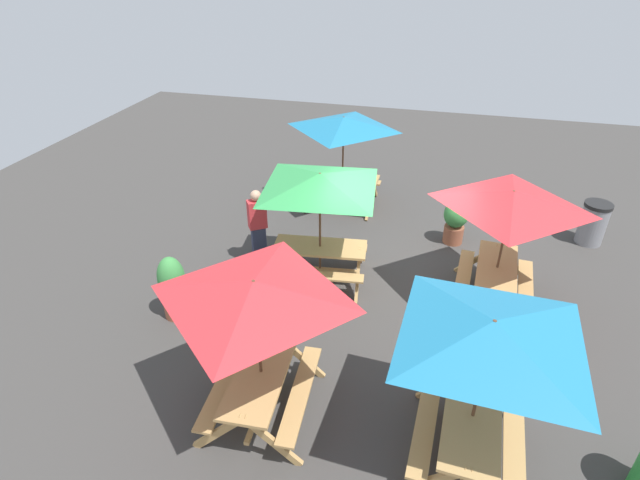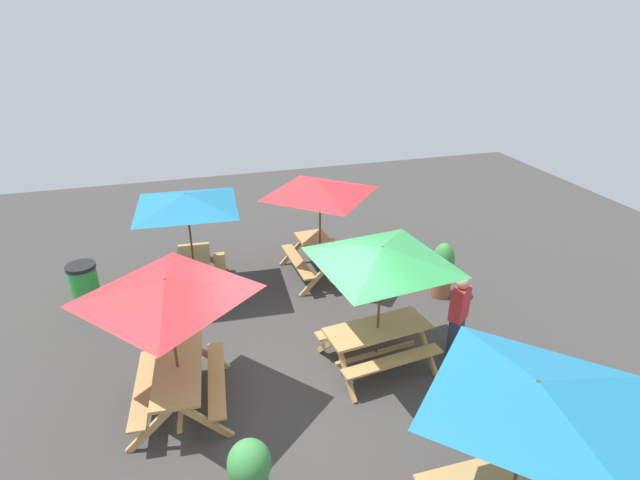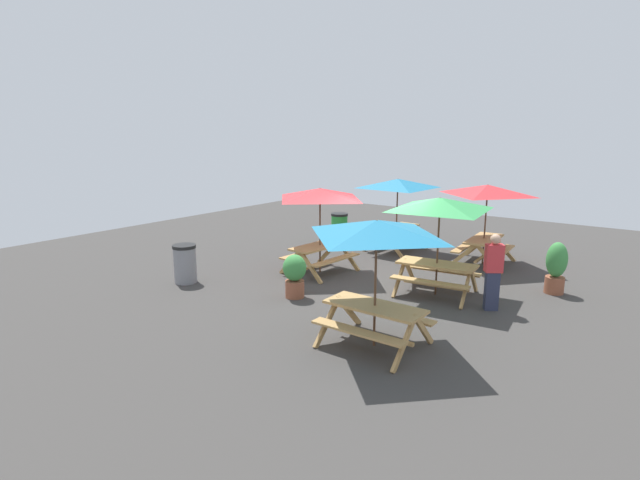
{
  "view_description": "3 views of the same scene",
  "coord_description": "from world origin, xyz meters",
  "px_view_note": "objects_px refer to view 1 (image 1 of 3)",
  "views": [
    {
      "loc": [
        8.21,
        0.65,
        5.88
      ],
      "look_at": [
        0.22,
        -1.41,
        0.9
      ],
      "focal_mm": 28.0,
      "sensor_mm": 36.0,
      "label": 1
    },
    {
      "loc": [
        -6.29,
        1.55,
        5.71
      ],
      "look_at": [
        3.61,
        -1.38,
        0.9
      ],
      "focal_mm": 28.0,
      "sensor_mm": 36.0,
      "label": 2
    },
    {
      "loc": [
        -10.43,
        -5.86,
        3.8
      ],
      "look_at": [
        0.12,
        1.91,
        0.9
      ],
      "focal_mm": 28.0,
      "sensor_mm": 36.0,
      "label": 3
    }
  ],
  "objects_px": {
    "potted_plant_0": "(173,286)",
    "picnic_table_2": "(255,301)",
    "trash_bin_gray": "(593,223)",
    "person_standing": "(258,226)",
    "picnic_table_3": "(490,342)",
    "potted_plant_1": "(455,220)",
    "picnic_table_0": "(320,189)",
    "picnic_table_4": "(344,130)",
    "picnic_table_1": "(511,207)"
  },
  "relations": [
    {
      "from": "potted_plant_0",
      "to": "picnic_table_2",
      "type": "bearing_deg",
      "value": 54.35
    },
    {
      "from": "trash_bin_gray",
      "to": "person_standing",
      "type": "relative_size",
      "value": 0.59
    },
    {
      "from": "picnic_table_3",
      "to": "potted_plant_1",
      "type": "bearing_deg",
      "value": -173.22
    },
    {
      "from": "picnic_table_0",
      "to": "trash_bin_gray",
      "type": "bearing_deg",
      "value": 20.84
    },
    {
      "from": "potted_plant_0",
      "to": "potted_plant_1",
      "type": "bearing_deg",
      "value": 129.13
    },
    {
      "from": "picnic_table_4",
      "to": "potted_plant_0",
      "type": "relative_size",
      "value": 1.88
    },
    {
      "from": "picnic_table_3",
      "to": "trash_bin_gray",
      "type": "height_order",
      "value": "picnic_table_3"
    },
    {
      "from": "picnic_table_2",
      "to": "picnic_table_3",
      "type": "xyz_separation_m",
      "value": [
        0.04,
        2.84,
        0.0
      ]
    },
    {
      "from": "picnic_table_3",
      "to": "person_standing",
      "type": "distance_m",
      "value": 5.72
    },
    {
      "from": "picnic_table_1",
      "to": "picnic_table_4",
      "type": "xyz_separation_m",
      "value": [
        -3.24,
        -3.59,
        0.0
      ]
    },
    {
      "from": "picnic_table_4",
      "to": "picnic_table_1",
      "type": "bearing_deg",
      "value": -41.56
    },
    {
      "from": "potted_plant_1",
      "to": "person_standing",
      "type": "height_order",
      "value": "person_standing"
    },
    {
      "from": "person_standing",
      "to": "trash_bin_gray",
      "type": "bearing_deg",
      "value": -14.15
    },
    {
      "from": "picnic_table_4",
      "to": "picnic_table_0",
      "type": "bearing_deg",
      "value": -84.71
    },
    {
      "from": "potted_plant_1",
      "to": "picnic_table_3",
      "type": "bearing_deg",
      "value": 3.25
    },
    {
      "from": "potted_plant_1",
      "to": "person_standing",
      "type": "distance_m",
      "value": 4.36
    },
    {
      "from": "picnic_table_3",
      "to": "potted_plant_0",
      "type": "bearing_deg",
      "value": -104.48
    },
    {
      "from": "potted_plant_0",
      "to": "potted_plant_1",
      "type": "height_order",
      "value": "potted_plant_0"
    },
    {
      "from": "picnic_table_0",
      "to": "picnic_table_3",
      "type": "distance_m",
      "value": 4.46
    },
    {
      "from": "picnic_table_0",
      "to": "picnic_table_2",
      "type": "height_order",
      "value": "same"
    },
    {
      "from": "potted_plant_1",
      "to": "person_standing",
      "type": "xyz_separation_m",
      "value": [
        1.86,
        -3.93,
        0.33
      ]
    },
    {
      "from": "picnic_table_1",
      "to": "picnic_table_0",
      "type": "bearing_deg",
      "value": -83.5
    },
    {
      "from": "picnic_table_3",
      "to": "potted_plant_1",
      "type": "distance_m",
      "value": 5.73
    },
    {
      "from": "picnic_table_2",
      "to": "picnic_table_1",
      "type": "bearing_deg",
      "value": 133.33
    },
    {
      "from": "picnic_table_2",
      "to": "person_standing",
      "type": "relative_size",
      "value": 1.4
    },
    {
      "from": "picnic_table_2",
      "to": "potted_plant_1",
      "type": "height_order",
      "value": "picnic_table_2"
    },
    {
      "from": "picnic_table_4",
      "to": "trash_bin_gray",
      "type": "xyz_separation_m",
      "value": [
        0.47,
        5.8,
        -1.49
      ]
    },
    {
      "from": "picnic_table_2",
      "to": "picnic_table_3",
      "type": "distance_m",
      "value": 2.84
    },
    {
      "from": "picnic_table_0",
      "to": "potted_plant_0",
      "type": "relative_size",
      "value": 2.27
    },
    {
      "from": "picnic_table_2",
      "to": "person_standing",
      "type": "xyz_separation_m",
      "value": [
        -3.64,
        -1.4,
        -1.1
      ]
    },
    {
      "from": "picnic_table_0",
      "to": "picnic_table_3",
      "type": "relative_size",
      "value": 1.0
    },
    {
      "from": "picnic_table_4",
      "to": "potted_plant_0",
      "type": "bearing_deg",
      "value": -110.35
    },
    {
      "from": "picnic_table_1",
      "to": "trash_bin_gray",
      "type": "bearing_deg",
      "value": 146.3
    },
    {
      "from": "picnic_table_1",
      "to": "picnic_table_4",
      "type": "bearing_deg",
      "value": -127.27
    },
    {
      "from": "picnic_table_3",
      "to": "trash_bin_gray",
      "type": "xyz_separation_m",
      "value": [
        -6.29,
        2.65,
        -1.49
      ]
    },
    {
      "from": "picnic_table_0",
      "to": "trash_bin_gray",
      "type": "height_order",
      "value": "picnic_table_0"
    },
    {
      "from": "trash_bin_gray",
      "to": "potted_plant_0",
      "type": "bearing_deg",
      "value": -59.1
    },
    {
      "from": "picnic_table_3",
      "to": "potted_plant_0",
      "type": "xyz_separation_m",
      "value": [
        -1.66,
        -5.09,
        -1.35
      ]
    },
    {
      "from": "picnic_table_4",
      "to": "trash_bin_gray",
      "type": "relative_size",
      "value": 2.38
    },
    {
      "from": "picnic_table_4",
      "to": "trash_bin_gray",
      "type": "bearing_deg",
      "value": -4.16
    },
    {
      "from": "picnic_table_1",
      "to": "person_standing",
      "type": "bearing_deg",
      "value": -87.17
    },
    {
      "from": "picnic_table_4",
      "to": "picnic_table_3",
      "type": "bearing_deg",
      "value": -64.55
    },
    {
      "from": "picnic_table_2",
      "to": "picnic_table_4",
      "type": "distance_m",
      "value": 6.73
    },
    {
      "from": "trash_bin_gray",
      "to": "person_standing",
      "type": "xyz_separation_m",
      "value": [
        2.61,
        -6.9,
        0.39
      ]
    },
    {
      "from": "picnic_table_4",
      "to": "trash_bin_gray",
      "type": "height_order",
      "value": "picnic_table_4"
    },
    {
      "from": "picnic_table_1",
      "to": "potted_plant_1",
      "type": "distance_m",
      "value": 2.59
    },
    {
      "from": "potted_plant_1",
      "to": "potted_plant_0",
      "type": "bearing_deg",
      "value": -50.87
    },
    {
      "from": "potted_plant_0",
      "to": "picnic_table_4",
      "type": "bearing_deg",
      "value": 159.14
    },
    {
      "from": "picnic_table_1",
      "to": "potted_plant_1",
      "type": "height_order",
      "value": "picnic_table_1"
    },
    {
      "from": "trash_bin_gray",
      "to": "picnic_table_4",
      "type": "bearing_deg",
      "value": -94.68
    }
  ]
}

